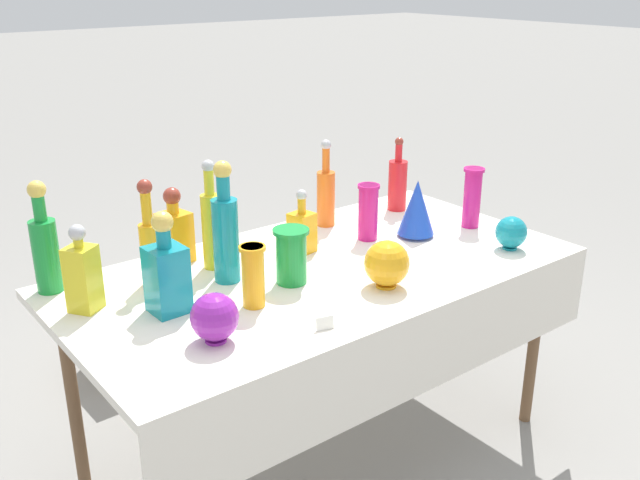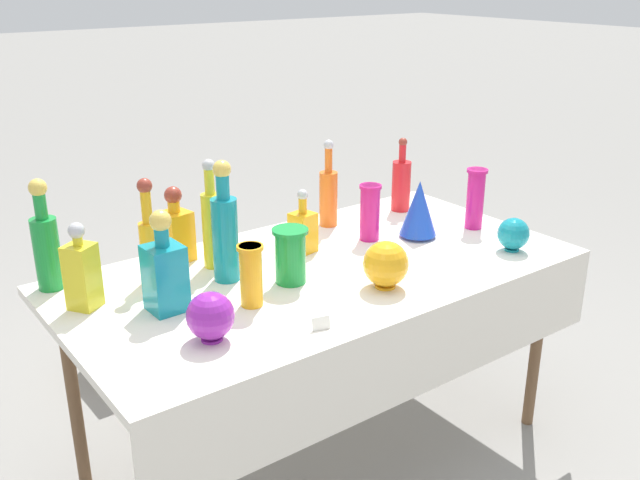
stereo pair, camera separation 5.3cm
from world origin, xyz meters
name	(u,v)px [view 1 (the left image)]	position (x,y,z in m)	size (l,w,h in m)	color
ground_plane	(320,450)	(0.00, 0.00, 0.00)	(40.00, 40.00, 0.00)	gray
display_table	(326,286)	(0.00, -0.03, 0.70)	(1.76, 0.92, 0.76)	white
tall_bottle_0	(211,224)	(-0.29, 0.22, 0.92)	(0.07, 0.07, 0.38)	yellow
tall_bottle_1	(326,194)	(0.28, 0.32, 0.89)	(0.07, 0.07, 0.35)	orange
tall_bottle_2	(225,232)	(-0.31, 0.10, 0.93)	(0.09, 0.09, 0.40)	teal
tall_bottle_3	(150,243)	(-0.51, 0.23, 0.90)	(0.06, 0.06, 0.35)	orange
tall_bottle_4	(398,183)	(0.64, 0.29, 0.88)	(0.08, 0.08, 0.31)	red
tall_bottle_5	(45,247)	(-0.79, 0.38, 0.91)	(0.08, 0.08, 0.36)	#198C38
square_decanter_0	(302,229)	(0.04, 0.15, 0.85)	(0.09, 0.09, 0.23)	orange
square_decanter_1	(167,273)	(-0.56, 0.01, 0.89)	(0.11, 0.11, 0.32)	teal
square_decanter_2	(83,275)	(-0.75, 0.18, 0.87)	(0.11, 0.11, 0.27)	yellow
square_decanter_3	(175,232)	(-0.36, 0.35, 0.87)	(0.11, 0.11, 0.27)	orange
slender_vase_0	(472,196)	(0.72, -0.04, 0.89)	(0.08, 0.08, 0.24)	#C61972
slender_vase_1	(368,210)	(0.31, 0.10, 0.87)	(0.08, 0.08, 0.21)	#C61972
slender_vase_2	(291,254)	(-0.15, -0.04, 0.86)	(0.12, 0.12, 0.18)	#198C38
slender_vase_3	(253,274)	(-0.34, -0.11, 0.86)	(0.08, 0.08, 0.20)	orange
fluted_vase_0	(417,208)	(0.47, 0.01, 0.88)	(0.14, 0.14, 0.22)	blue
round_bowl_0	(511,232)	(0.65, -0.29, 0.82)	(0.12, 0.12, 0.12)	teal
round_bowl_1	(387,263)	(0.07, -0.26, 0.84)	(0.15, 0.15, 0.16)	orange
round_bowl_2	(215,317)	(-0.55, -0.23, 0.83)	(0.13, 0.13, 0.14)	purple
price_tag_left	(325,323)	(-0.26, -0.36, 0.78)	(0.05, 0.01, 0.04)	white
cardboard_box_behind_left	(162,330)	(-0.16, 0.98, 0.15)	(0.56, 0.35, 0.39)	tan
cardboard_box_behind_right	(153,325)	(-0.19, 1.01, 0.18)	(0.51, 0.37, 0.43)	tan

